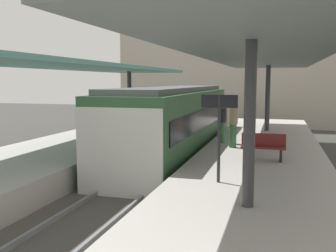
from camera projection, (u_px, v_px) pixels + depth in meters
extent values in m
plane|color=#383835|center=(149.00, 181.00, 13.69)|extent=(80.00, 80.00, 0.00)
cube|color=#ADA8A0|center=(55.00, 161.00, 14.67)|extent=(4.40, 28.00, 1.00)
cube|color=#ADA8A0|center=(259.00, 175.00, 12.58)|extent=(4.40, 28.00, 1.00)
cube|color=#4C4742|center=(149.00, 178.00, 13.67)|extent=(3.20, 28.00, 0.20)
cube|color=slate|center=(130.00, 172.00, 13.85)|extent=(0.08, 28.00, 0.14)
cube|color=slate|center=(169.00, 175.00, 13.46)|extent=(0.08, 28.00, 0.14)
cube|color=#2D5633|center=(174.00, 125.00, 16.72)|extent=(2.70, 12.06, 2.90)
cube|color=silver|center=(119.00, 153.00, 10.96)|extent=(2.65, 0.08, 2.60)
cube|color=black|center=(144.00, 116.00, 17.06)|extent=(0.04, 11.09, 0.76)
cube|color=black|center=(205.00, 118.00, 16.31)|extent=(0.04, 11.09, 0.76)
cube|color=#515156|center=(174.00, 89.00, 16.54)|extent=(2.16, 11.45, 0.20)
cylinder|color=#333335|center=(129.00, 99.00, 21.78)|extent=(0.24, 0.24, 3.09)
cube|color=slate|center=(71.00, 66.00, 15.58)|extent=(4.18, 21.00, 0.16)
cylinder|color=#333335|center=(250.00, 125.00, 7.66)|extent=(0.24, 0.24, 3.35)
cylinder|color=#333335|center=(268.00, 98.00, 19.68)|extent=(0.24, 0.24, 3.35)
cube|color=slate|center=(264.00, 56.00, 13.47)|extent=(4.18, 21.00, 0.16)
cube|color=black|center=(246.00, 154.00, 12.49)|extent=(0.08, 0.32, 0.40)
cube|color=black|center=(281.00, 155.00, 12.18)|extent=(0.08, 0.32, 0.40)
cube|color=maroon|center=(263.00, 147.00, 12.31)|extent=(1.40, 0.40, 0.06)
cube|color=maroon|center=(264.00, 140.00, 12.45)|extent=(1.40, 0.06, 0.40)
cylinder|color=#262628|center=(219.00, 139.00, 9.60)|extent=(0.08, 0.08, 2.20)
cube|color=black|center=(220.00, 101.00, 9.49)|extent=(0.90, 0.06, 0.32)
cylinder|color=#386B3D|center=(233.00, 136.00, 14.79)|extent=(0.28, 0.28, 0.91)
cylinder|color=#998460|center=(233.00, 115.00, 14.69)|extent=(0.36, 0.36, 0.67)
sphere|color=#936B4C|center=(233.00, 104.00, 14.64)|extent=(0.22, 0.22, 0.22)
cylinder|color=maroon|center=(252.00, 127.00, 18.04)|extent=(0.28, 0.28, 0.84)
cylinder|color=#7A337A|center=(252.00, 111.00, 17.95)|extent=(0.36, 0.36, 0.64)
sphere|color=#936B4C|center=(253.00, 102.00, 17.90)|extent=(0.22, 0.22, 0.22)
cylinder|color=#386B3D|center=(222.00, 133.00, 15.89)|extent=(0.28, 0.28, 0.86)
cylinder|color=#232328|center=(222.00, 115.00, 15.81)|extent=(0.36, 0.36, 0.58)
sphere|color=#936B4C|center=(222.00, 106.00, 15.76)|extent=(0.22, 0.22, 0.22)
cube|color=#A89E8E|center=(235.00, 58.00, 31.94)|extent=(18.00, 6.00, 11.00)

